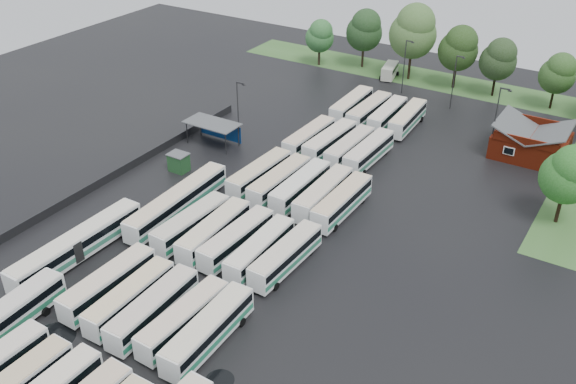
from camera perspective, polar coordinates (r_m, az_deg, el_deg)
The scene contains 47 objects.
ground at distance 73.58m, azimuth -6.29°, elevation -5.31°, with size 160.00×160.00×0.00m, color black.
brick_building at distance 98.86m, azimuth 20.74°, elevation 3.98°, with size 10.07×8.60×5.39m.
wash_shed at distance 96.35m, azimuth -6.60°, elevation 5.91°, with size 8.20×4.20×3.58m.
utility_hut at distance 90.09m, azimuth -9.69°, elevation 2.63°, with size 2.70×2.20×2.62m.
grass_strip_north at distance 124.22m, azimuth 13.15°, elevation 9.60°, with size 80.00×10.00×0.01m, color #3C692D.
west_fence at distance 91.35m, azimuth -14.38°, elevation 1.97°, with size 0.10×50.00×1.20m, color #2D2D30.
bus_r1c0 at distance 68.33m, azimuth -15.68°, elevation -7.83°, with size 2.58×11.46×3.18m.
bus_r1c1 at distance 66.09m, azimuth -13.86°, elevation -9.10°, with size 2.59×11.07×3.07m.
bus_r1c2 at distance 64.28m, azimuth -11.90°, elevation -10.08°, with size 2.75×11.40×3.15m.
bus_r1c3 at distance 62.66m, azimuth -9.26°, elevation -11.07°, with size 2.68×11.09×3.07m.
bus_r1c4 at distance 61.02m, azimuth -7.10°, elevation -12.12°, with size 2.80×11.70×3.24m.
bus_r2c0 at distance 75.64m, azimuth -8.59°, elevation -2.78°, with size 2.87×11.46×3.16m.
bus_r2c1 at distance 73.86m, azimuth -6.59°, elevation -3.50°, with size 2.83×11.64×3.22m.
bus_r2c2 at distance 72.43m, azimuth -4.60°, elevation -4.19°, with size 2.79×11.34×3.13m.
bus_r2c3 at distance 70.70m, azimuth -2.50°, elevation -5.12°, with size 2.56×11.10×3.08m.
bus_r2c4 at distance 69.66m, azimuth -0.19°, elevation -5.68°, with size 2.71×11.28×3.12m.
bus_r3c0 at distance 85.02m, azimuth -2.56°, elevation 1.62°, with size 2.89×11.62×3.21m.
bus_r3c1 at distance 83.26m, azimuth -0.77°, elevation 0.98°, with size 2.74×11.64×3.22m.
bus_r3c2 at distance 82.04m, azimuth 1.11°, elevation 0.49°, with size 2.50×11.57×3.22m.
bus_r3c3 at distance 80.55m, azimuth 3.15°, elevation -0.16°, with size 2.63×11.72×3.25m.
bus_r3c4 at distance 79.10m, azimuth 4.82°, elevation -0.87°, with size 2.60×11.62×3.23m.
bus_r4c0 at distance 94.91m, azimuth 1.89°, elevation 4.87°, with size 2.64×11.34×3.14m.
bus_r4c1 at distance 93.81m, azimuth 3.74°, elevation 4.52°, with size 2.97×11.63×3.21m.
bus_r4c2 at distance 92.37m, azimuth 5.48°, elevation 3.96°, with size 2.60×11.16×3.09m.
bus_r4c3 at distance 91.38m, azimuth 7.20°, elevation 3.57°, with size 2.69×11.46×3.18m.
bus_r5c0 at distance 106.30m, azimuth 5.65°, elevation 7.69°, with size 2.75×11.67×3.23m.
bus_r5c1 at distance 104.52m, azimuth 7.20°, elevation 7.18°, with size 2.67×11.59×3.21m.
bus_r5c2 at distance 103.63m, azimuth 8.82°, elevation 6.79°, with size 2.66×11.09×3.07m.
bus_r5c3 at distance 102.85m, azimuth 10.58°, elevation 6.46°, with size 2.90×11.30×3.12m.
artic_bus_west_b at distance 80.03m, azimuth -9.80°, elevation -0.84°, with size 2.91×17.31×3.20m.
artic_bus_west_c at distance 74.85m, azimuth -18.23°, elevation -4.51°, with size 2.73×17.46×3.23m.
minibus at distance 123.69m, azimuth 9.03°, elevation 10.62°, with size 3.23×6.05×2.51m.
tree_north_0 at distance 127.49m, azimuth 2.87°, elevation 13.71°, with size 5.56×5.56×9.21m.
tree_north_1 at distance 126.67m, azimuth 6.84°, elevation 14.13°, with size 6.95×6.95×11.50m.
tree_north_2 at distance 121.12m, azimuth 11.11°, elevation 13.89°, with size 8.60×8.60×14.25m.
tree_north_3 at distance 119.12m, azimuth 14.97°, elevation 12.28°, with size 7.00×7.00×11.60m.
tree_north_4 at distance 117.52m, azimuth 18.25°, elevation 11.18°, with size 6.35×6.35×10.51m.
tree_north_5 at distance 115.49m, azimuth 22.91°, elevation 9.73°, with size 5.93×5.93×9.82m.
tree_east_0 at distance 81.49m, azimuth 23.72°, elevation 1.48°, with size 6.36×6.36×10.54m.
lamp_post_ne at distance 95.48m, azimuth 18.06°, elevation 6.36°, with size 1.62×0.31×10.49m.
lamp_post_nw at distance 94.63m, azimuth -4.41°, elevation 7.40°, with size 1.53×0.30×9.94m.
lamp_post_back_w at distance 115.17m, azimuth 10.36°, elevation 11.21°, with size 1.48×0.29×9.64m.
lamp_post_back_e at distance 110.29m, azimuth 14.60°, elevation 9.73°, with size 1.43×0.28×9.29m.
puddle_0 at distance 66.40m, azimuth -20.08°, elevation -12.01°, with size 4.17×4.17×0.01m, color black.
puddle_2 at distance 79.02m, azimuth -7.78°, elevation -2.62°, with size 6.88×6.88×0.01m, color black.
puddle_3 at distance 69.04m, azimuth -3.58°, elevation -7.93°, with size 4.83×4.83×0.01m, color black.
puddle_4 at distance 59.04m, azimuth -6.08°, elevation -16.30°, with size 2.62×2.62×0.01m, color black.
Camera 1 is at (38.05, -46.03, 42.99)m, focal length 40.00 mm.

